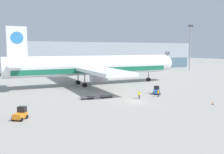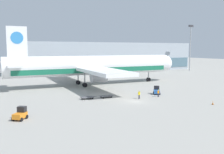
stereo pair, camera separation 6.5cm
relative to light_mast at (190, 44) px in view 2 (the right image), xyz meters
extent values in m
plane|color=#9E9B93|center=(-64.39, -50.46, -13.23)|extent=(400.00, 400.00, 0.00)
cube|color=#9EA8B2|center=(-37.34, 17.86, -6.23)|extent=(90.00, 18.00, 14.00)
cube|color=slate|center=(-37.34, 8.76, -9.38)|extent=(88.20, 0.20, 4.90)
cylinder|color=#9EA0A5|center=(0.00, 0.00, -2.33)|extent=(0.50, 0.50, 21.79)
cube|color=#333338|center=(0.00, 0.00, 9.07)|extent=(2.80, 0.50, 1.00)
cylinder|color=white|center=(-62.45, -23.90, -7.13)|extent=(52.17, 7.63, 5.80)
cube|color=#196B4C|center=(-62.45, -23.90, -8.43)|extent=(48.01, 7.37, 1.45)
sphere|color=white|center=(-36.47, -24.81, -7.13)|extent=(5.68, 5.68, 5.68)
cone|color=white|center=(-88.43, -22.98, -7.13)|extent=(6.57, 5.73, 5.51)
cube|color=white|center=(-84.28, -23.13, -0.23)|extent=(5.21, 0.62, 8.00)
cylinder|color=#3384CC|center=(-84.28, -23.13, 0.73)|extent=(3.22, 0.66, 3.20)
cube|color=white|center=(-85.32, -23.09, -6.55)|extent=(4.06, 13.12, 0.50)
cube|color=white|center=(-65.05, -23.81, -7.85)|extent=(9.69, 48.25, 0.90)
cylinder|color=#9EA0A5|center=(-65.40, -33.88, -9.65)|extent=(4.30, 2.95, 2.80)
cylinder|color=#9EA0A5|center=(-64.69, -13.73, -9.65)|extent=(4.30, 2.95, 2.80)
cylinder|color=#9EA0A5|center=(-42.70, -24.59, -10.58)|extent=(0.36, 0.36, 4.00)
cylinder|color=black|center=(-42.70, -24.59, -12.58)|extent=(1.33, 0.95, 1.30)
cylinder|color=#9EA0A5|center=(-66.72, -26.95, -10.58)|extent=(0.36, 0.36, 4.00)
cylinder|color=black|center=(-66.72, -26.95, -12.58)|extent=(1.33, 0.95, 1.30)
cylinder|color=#9EA0A5|center=(-66.50, -20.55, -10.58)|extent=(0.36, 0.36, 4.00)
cylinder|color=black|center=(-66.50, -20.55, -12.58)|extent=(1.33, 0.95, 1.30)
cube|color=orange|center=(-87.72, -53.51, -12.53)|extent=(2.51, 2.68, 0.80)
cube|color=black|center=(-87.33, -52.99, -11.68)|extent=(1.53, 1.47, 0.90)
cube|color=black|center=(-86.98, -52.53, -12.81)|extent=(1.10, 0.89, 0.24)
cylinder|color=black|center=(-87.79, -52.44, -12.93)|extent=(0.55, 0.62, 0.60)
cylinder|color=black|center=(-86.68, -53.29, -12.93)|extent=(0.55, 0.62, 0.60)
cylinder|color=black|center=(-88.77, -53.72, -12.93)|extent=(0.55, 0.62, 0.60)
cylinder|color=black|center=(-87.66, -54.57, -12.93)|extent=(0.55, 0.62, 0.60)
cube|color=#2D66B7|center=(-55.11, -45.52, -12.53)|extent=(2.43, 2.69, 0.80)
cube|color=black|center=(-54.76, -44.97, -11.68)|extent=(1.53, 1.43, 0.90)
cube|color=black|center=(-54.44, -44.49, -12.81)|extent=(1.14, 0.83, 0.24)
cylinder|color=black|center=(-55.26, -44.46, -12.93)|extent=(0.53, 0.63, 0.60)
cylinder|color=black|center=(-54.09, -45.23, -12.93)|extent=(0.53, 0.63, 0.60)
cylinder|color=black|center=(-56.14, -45.81, -12.93)|extent=(0.53, 0.63, 0.60)
cylinder|color=black|center=(-54.97, -46.57, -12.93)|extent=(0.53, 0.63, 0.60)
cube|color=#56565B|center=(-72.37, -43.15, -12.81)|extent=(2.82, 1.53, 0.12)
cube|color=#56565B|center=(-70.52, -43.17, -12.81)|extent=(0.90, 0.09, 0.08)
cylinder|color=black|center=(-71.38, -42.53, -13.05)|extent=(0.36, 0.15, 0.36)
cylinder|color=black|center=(-71.40, -43.80, -13.05)|extent=(0.36, 0.15, 0.36)
cylinder|color=black|center=(-73.34, -42.50, -13.05)|extent=(0.36, 0.15, 0.36)
cylinder|color=black|center=(-73.36, -43.78, -13.05)|extent=(0.36, 0.15, 0.36)
cube|color=#56565B|center=(-67.99, -43.77, -12.81)|extent=(2.82, 1.53, 0.12)
cube|color=#56565B|center=(-66.14, -43.79, -12.81)|extent=(0.90, 0.09, 0.08)
cylinder|color=black|center=(-67.00, -43.14, -13.05)|extent=(0.36, 0.15, 0.36)
cylinder|color=black|center=(-67.02, -44.42, -13.05)|extent=(0.36, 0.15, 0.36)
cylinder|color=black|center=(-68.96, -43.12, -13.05)|extent=(0.36, 0.15, 0.36)
cylinder|color=black|center=(-68.98, -44.40, -13.05)|extent=(0.36, 0.15, 0.36)
cylinder|color=black|center=(-62.10, -48.23, -12.79)|extent=(0.14, 0.14, 0.88)
cylinder|color=black|center=(-61.90, -48.19, -12.79)|extent=(0.14, 0.14, 0.88)
cube|color=yellow|center=(-62.00, -48.21, -12.02)|extent=(0.39, 0.28, 0.66)
cylinder|color=yellow|center=(-62.24, -48.25, -11.99)|extent=(0.09, 0.09, 0.59)
cylinder|color=yellow|center=(-61.76, -48.17, -11.99)|extent=(0.09, 0.09, 0.59)
sphere|color=#846047|center=(-62.00, -48.21, -11.58)|extent=(0.24, 0.24, 0.24)
sphere|color=yellow|center=(-62.00, -48.21, -11.51)|extent=(0.23, 0.23, 0.23)
cylinder|color=black|center=(-56.75, -48.37, -12.81)|extent=(0.14, 0.14, 0.83)
cylinder|color=black|center=(-56.95, -48.40, -12.81)|extent=(0.14, 0.14, 0.83)
cube|color=orange|center=(-56.85, -48.39, -12.08)|extent=(0.39, 0.27, 0.62)
cylinder|color=orange|center=(-56.61, -48.35, -12.05)|extent=(0.09, 0.09, 0.56)
cylinder|color=orange|center=(-57.09, -48.42, -12.05)|extent=(0.09, 0.09, 0.56)
sphere|color=#DBB28E|center=(-56.85, -48.39, -11.66)|extent=(0.23, 0.23, 0.23)
sphere|color=yellow|center=(-56.85, -48.39, -11.60)|extent=(0.21, 0.21, 0.21)
cube|color=black|center=(-52.06, -59.76, -13.21)|extent=(0.40, 0.40, 0.04)
cone|color=orange|center=(-52.06, -59.76, -12.83)|extent=(0.32, 0.32, 0.71)
cylinder|color=white|center=(-52.06, -59.76, -12.79)|extent=(0.19, 0.19, 0.10)
camera|label=1|loc=(-92.29, -94.00, -2.10)|focal=40.00mm
camera|label=2|loc=(-92.23, -94.03, -2.10)|focal=40.00mm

